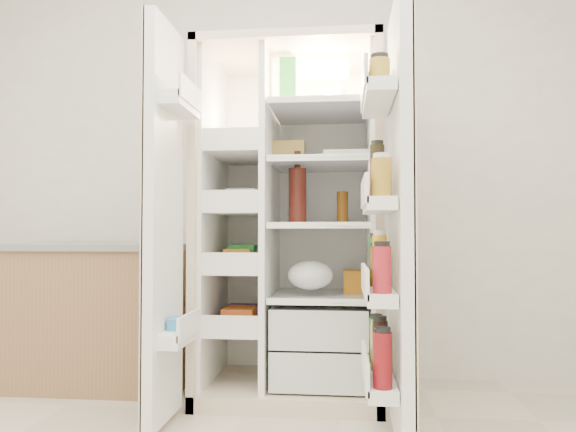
# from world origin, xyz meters

# --- Properties ---
(wall_back) EXTENTS (4.00, 0.02, 2.70)m
(wall_back) POSITION_xyz_m (0.00, 2.00, 1.35)
(wall_back) COLOR white
(wall_back) RESTS_ON floor
(refrigerator) EXTENTS (0.92, 0.70, 1.80)m
(refrigerator) POSITION_xyz_m (0.21, 1.65, 0.75)
(refrigerator) COLOR beige
(refrigerator) RESTS_ON floor
(freezer_door) EXTENTS (0.15, 0.40, 1.72)m
(freezer_door) POSITION_xyz_m (-0.31, 1.05, 0.89)
(freezer_door) COLOR white
(freezer_door) RESTS_ON floor
(fridge_door) EXTENTS (0.17, 0.58, 1.72)m
(fridge_door) POSITION_xyz_m (0.67, 0.96, 0.87)
(fridge_door) COLOR white
(fridge_door) RESTS_ON floor
(kitchen_counter) EXTENTS (1.08, 0.58, 0.78)m
(kitchen_counter) POSITION_xyz_m (-0.92, 1.69, 0.39)
(kitchen_counter) COLOR olive
(kitchen_counter) RESTS_ON floor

